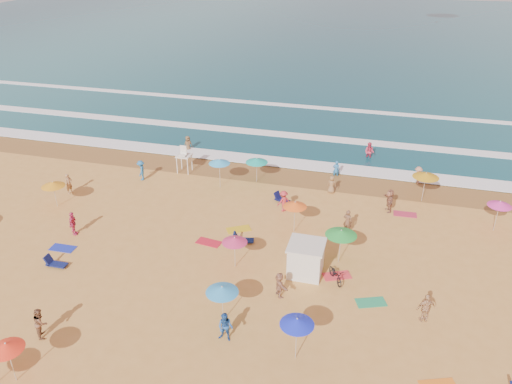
# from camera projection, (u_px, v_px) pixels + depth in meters

# --- Properties ---
(ground) EXTENTS (220.00, 220.00, 0.00)m
(ground) POSITION_uv_depth(u_px,v_px,m) (239.00, 253.00, 32.95)
(ground) COLOR gold
(ground) RESTS_ON ground
(ocean) EXTENTS (220.00, 140.00, 0.18)m
(ocean) POSITION_uv_depth(u_px,v_px,m) (355.00, 34.00, 104.96)
(ocean) COLOR #0C4756
(ocean) RESTS_ON ground
(wet_sand) EXTENTS (220.00, 220.00, 0.00)m
(wet_sand) POSITION_uv_depth(u_px,v_px,m) (280.00, 175.00, 43.67)
(wet_sand) COLOR olive
(wet_sand) RESTS_ON ground
(surf_foam) EXTENTS (200.00, 18.70, 0.05)m
(surf_foam) POSITION_uv_depth(u_px,v_px,m) (299.00, 138.00, 51.18)
(surf_foam) COLOR white
(surf_foam) RESTS_ON ground
(cabana) EXTENTS (2.00, 2.00, 2.00)m
(cabana) POSITION_uv_depth(u_px,v_px,m) (306.00, 260.00, 30.58)
(cabana) COLOR silver
(cabana) RESTS_ON ground
(cabana_roof) EXTENTS (2.20, 2.20, 0.12)m
(cabana_roof) POSITION_uv_depth(u_px,v_px,m) (307.00, 245.00, 30.09)
(cabana_roof) COLOR silver
(cabana_roof) RESTS_ON cabana
(bicycle) EXTENTS (1.44, 1.86, 0.94)m
(bicycle) POSITION_uv_depth(u_px,v_px,m) (336.00, 274.00, 30.13)
(bicycle) COLOR black
(bicycle) RESTS_ON ground
(lifeguard_stand) EXTENTS (1.20, 1.20, 2.10)m
(lifeguard_stand) POSITION_uv_depth(u_px,v_px,m) (184.00, 161.00, 43.78)
(lifeguard_stand) COLOR white
(lifeguard_stand) RESTS_ON ground
(beach_umbrellas) EXTENTS (47.88, 27.11, 0.78)m
(beach_umbrellas) POSITION_uv_depth(u_px,v_px,m) (281.00, 224.00, 32.09)
(beach_umbrellas) COLOR #CC2D64
(beach_umbrellas) RESTS_ON ground
(loungers) EXTENTS (49.15, 24.23, 0.34)m
(loungers) POSITION_uv_depth(u_px,v_px,m) (390.00, 310.00, 27.75)
(loungers) COLOR #101953
(loungers) RESTS_ON ground
(towels) EXTENTS (28.98, 23.28, 0.03)m
(towels) POSITION_uv_depth(u_px,v_px,m) (218.00, 289.00, 29.63)
(towels) COLOR red
(towels) RESTS_ON ground
(beachgoers) EXTENTS (32.47, 29.07, 2.07)m
(beachgoers) POSITION_uv_depth(u_px,v_px,m) (263.00, 208.00, 36.76)
(beachgoers) COLOR #996046
(beachgoers) RESTS_ON ground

